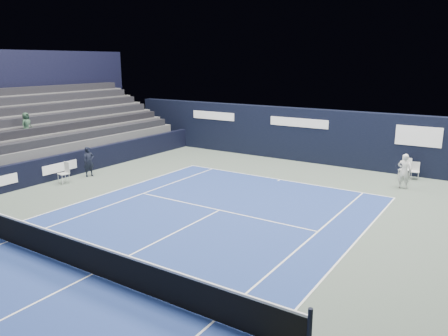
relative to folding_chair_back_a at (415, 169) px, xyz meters
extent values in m
plane|color=#49574E|center=(-5.59, -13.70, -0.49)|extent=(48.00, 48.00, 0.00)
cube|color=navy|center=(-5.59, -15.70, -0.49)|extent=(10.97, 23.77, 0.01)
cube|color=silver|center=(0.01, -0.08, -0.09)|extent=(0.44, 0.42, 0.04)
cube|color=silver|center=(-0.02, 0.09, 0.14)|extent=(0.38, 0.09, 0.45)
cylinder|color=silver|center=(0.15, 0.10, -0.29)|extent=(0.02, 0.02, 0.40)
cylinder|color=silver|center=(-0.17, 0.05, -0.29)|extent=(0.02, 0.02, 0.40)
cylinder|color=silver|center=(0.20, -0.20, -0.29)|extent=(0.02, 0.02, 0.40)
cylinder|color=silver|center=(-0.12, -0.26, -0.29)|extent=(0.02, 0.02, 0.40)
cube|color=white|center=(-0.44, -0.37, 0.01)|extent=(0.56, 0.54, 0.05)
cube|color=white|center=(-0.40, -0.15, 0.30)|extent=(0.47, 0.13, 0.57)
cylinder|color=white|center=(-0.20, -0.22, -0.24)|extent=(0.03, 0.03, 0.50)
cylinder|color=white|center=(-0.60, -0.13, -0.24)|extent=(0.03, 0.03, 0.50)
cylinder|color=white|center=(-0.28, -0.60, -0.24)|extent=(0.03, 0.03, 0.50)
cylinder|color=white|center=(-0.68, -0.51, -0.24)|extent=(0.03, 0.03, 0.50)
cube|color=silver|center=(-14.11, -10.13, -0.01)|extent=(0.52, 0.50, 0.04)
cube|color=silver|center=(-14.08, -9.93, 0.27)|extent=(0.46, 0.10, 0.54)
cylinder|color=silver|center=(-13.89, -9.98, -0.25)|extent=(0.03, 0.03, 0.48)
cylinder|color=silver|center=(-14.28, -9.92, -0.25)|extent=(0.03, 0.03, 0.48)
cylinder|color=silver|center=(-13.95, -10.35, -0.25)|extent=(0.03, 0.03, 0.48)
cylinder|color=silver|center=(-14.34, -10.28, -0.25)|extent=(0.03, 0.03, 0.48)
imported|color=black|center=(-14.13, -8.56, 0.28)|extent=(0.51, 0.64, 1.54)
cube|color=white|center=(-5.59, -3.82, -0.48)|extent=(10.97, 0.06, 0.00)
cube|color=white|center=(-1.48, -15.70, -0.48)|extent=(0.06, 23.77, 0.00)
cube|color=white|center=(-9.71, -15.70, -0.48)|extent=(0.06, 23.77, 0.00)
cube|color=white|center=(-5.59, -9.30, -0.48)|extent=(8.23, 0.06, 0.00)
cube|color=white|center=(-5.59, -15.70, -0.48)|extent=(0.06, 12.80, 0.00)
cube|color=white|center=(-5.59, -3.97, -0.48)|extent=(0.06, 0.30, 0.00)
cylinder|color=black|center=(0.81, -15.70, 0.06)|extent=(0.10, 0.10, 1.10)
cube|color=black|center=(-5.59, -15.70, -0.03)|extent=(12.80, 0.03, 0.86)
cube|color=white|center=(-5.59, -15.70, 0.42)|extent=(12.80, 0.05, 0.06)
cube|color=black|center=(-5.59, 0.80, 1.06)|extent=(26.00, 0.60, 3.10)
cube|color=silver|center=(-12.59, 0.48, 1.81)|extent=(3.20, 0.02, 0.50)
cube|color=silver|center=(-6.59, 0.48, 1.81)|extent=(3.60, 0.02, 0.50)
cube|color=silver|center=(-0.09, 0.48, 1.61)|extent=(2.20, 0.02, 1.00)
cube|color=black|center=(-15.09, -9.70, 0.11)|extent=(0.30, 22.00, 1.20)
cube|color=silver|center=(-14.92, -9.70, 0.11)|extent=(0.02, 2.00, 0.45)
cube|color=#474749|center=(-15.69, -8.70, 0.33)|extent=(0.90, 16.00, 1.65)
cube|color=#4D4D50|center=(-16.59, -8.70, 0.56)|extent=(0.90, 16.00, 2.10)
cube|color=#4D4D4F|center=(-17.49, -8.70, 0.78)|extent=(0.90, 16.00, 2.55)
cube|color=#535355|center=(-18.39, -8.70, 1.01)|extent=(0.90, 16.00, 3.00)
cube|color=#474749|center=(-19.29, -8.70, 1.23)|extent=(0.90, 16.00, 3.45)
cube|color=#505053|center=(-20.19, -8.70, 1.46)|extent=(0.90, 16.00, 3.90)
cube|color=black|center=(-15.69, -8.70, 1.36)|extent=(0.63, 15.20, 0.40)
cube|color=black|center=(-16.59, -8.70, 1.81)|extent=(0.63, 15.20, 0.40)
cube|color=black|center=(-17.49, -8.70, 2.26)|extent=(0.63, 15.20, 0.40)
cube|color=black|center=(-18.39, -8.70, 2.71)|extent=(0.63, 15.20, 0.40)
cube|color=black|center=(-19.29, -8.70, 3.16)|extent=(0.63, 15.20, 0.40)
cube|color=black|center=(-20.19, -8.70, 3.61)|extent=(0.63, 15.20, 0.40)
cube|color=black|center=(-20.94, -8.70, 2.71)|extent=(0.60, 18.00, 6.40)
imported|color=#274130|center=(-16.59, -10.21, 2.20)|extent=(0.51, 0.65, 1.18)
imported|color=silver|center=(-0.16, -2.02, 0.33)|extent=(0.61, 0.41, 1.64)
cylinder|color=black|center=(-0.31, -2.32, 0.56)|extent=(0.03, 0.29, 0.13)
torus|color=black|center=(-0.31, -2.57, 0.66)|extent=(0.30, 0.13, 0.29)
camera|label=1|loc=(3.53, -22.98, 5.30)|focal=35.00mm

